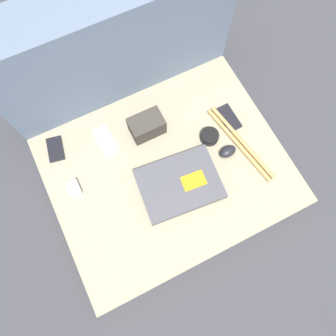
{
  "coord_description": "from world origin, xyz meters",
  "views": [
    {
      "loc": [
        -0.18,
        -0.36,
        1.34
      ],
      "look_at": [
        0.0,
        0.0,
        0.13
      ],
      "focal_mm": 35.0,
      "sensor_mm": 36.0,
      "label": 1
    }
  ],
  "objects_px": {
    "computer_mouse": "(228,151)",
    "phone_small": "(106,141)",
    "speaker_puck": "(210,136)",
    "phone_silver": "(56,149)",
    "laptop": "(179,184)",
    "charger_brick": "(74,188)",
    "camera_pouch": "(147,126)",
    "phone_black": "(228,118)"
  },
  "relations": [
    {
      "from": "speaker_puck",
      "to": "phone_silver",
      "type": "bearing_deg",
      "value": 158.17
    },
    {
      "from": "phone_silver",
      "to": "phone_small",
      "type": "xyz_separation_m",
      "value": [
        0.19,
        -0.06,
        -0.0
      ]
    },
    {
      "from": "phone_silver",
      "to": "camera_pouch",
      "type": "relative_size",
      "value": 0.84
    },
    {
      "from": "phone_small",
      "to": "camera_pouch",
      "type": "relative_size",
      "value": 0.97
    },
    {
      "from": "laptop",
      "to": "charger_brick",
      "type": "height_order",
      "value": "same"
    },
    {
      "from": "camera_pouch",
      "to": "laptop",
      "type": "bearing_deg",
      "value": -88.07
    },
    {
      "from": "computer_mouse",
      "to": "speaker_puck",
      "type": "distance_m",
      "value": 0.1
    },
    {
      "from": "laptop",
      "to": "speaker_puck",
      "type": "xyz_separation_m",
      "value": [
        0.2,
        0.12,
        0.0
      ]
    },
    {
      "from": "computer_mouse",
      "to": "phone_small",
      "type": "bearing_deg",
      "value": 143.21
    },
    {
      "from": "phone_black",
      "to": "phone_small",
      "type": "xyz_separation_m",
      "value": [
        -0.5,
        0.13,
        -0.0
      ]
    },
    {
      "from": "speaker_puck",
      "to": "phone_silver",
      "type": "relative_size",
      "value": 0.67
    },
    {
      "from": "speaker_puck",
      "to": "phone_small",
      "type": "relative_size",
      "value": 0.58
    },
    {
      "from": "phone_silver",
      "to": "speaker_puck",
      "type": "bearing_deg",
      "value": -10.62
    },
    {
      "from": "computer_mouse",
      "to": "phone_black",
      "type": "distance_m",
      "value": 0.15
    },
    {
      "from": "phone_small",
      "to": "camera_pouch",
      "type": "bearing_deg",
      "value": -14.21
    },
    {
      "from": "phone_black",
      "to": "camera_pouch",
      "type": "height_order",
      "value": "camera_pouch"
    },
    {
      "from": "computer_mouse",
      "to": "camera_pouch",
      "type": "xyz_separation_m",
      "value": [
        -0.24,
        0.23,
        0.02
      ]
    },
    {
      "from": "computer_mouse",
      "to": "speaker_puck",
      "type": "xyz_separation_m",
      "value": [
        -0.03,
        0.09,
        -0.0
      ]
    },
    {
      "from": "phone_black",
      "to": "phone_small",
      "type": "distance_m",
      "value": 0.51
    },
    {
      "from": "camera_pouch",
      "to": "charger_brick",
      "type": "height_order",
      "value": "camera_pouch"
    },
    {
      "from": "laptop",
      "to": "charger_brick",
      "type": "bearing_deg",
      "value": 161.76
    },
    {
      "from": "phone_small",
      "to": "computer_mouse",
      "type": "bearing_deg",
      "value": -36.46
    },
    {
      "from": "computer_mouse",
      "to": "phone_small",
      "type": "distance_m",
      "value": 0.49
    },
    {
      "from": "computer_mouse",
      "to": "phone_black",
      "type": "height_order",
      "value": "computer_mouse"
    },
    {
      "from": "camera_pouch",
      "to": "phone_black",
      "type": "bearing_deg",
      "value": -17.71
    },
    {
      "from": "phone_silver",
      "to": "camera_pouch",
      "type": "distance_m",
      "value": 0.38
    },
    {
      "from": "laptop",
      "to": "camera_pouch",
      "type": "relative_size",
      "value": 2.4
    },
    {
      "from": "phone_silver",
      "to": "camera_pouch",
      "type": "height_order",
      "value": "camera_pouch"
    },
    {
      "from": "phone_small",
      "to": "laptop",
      "type": "bearing_deg",
      "value": -62.23
    },
    {
      "from": "speaker_puck",
      "to": "camera_pouch",
      "type": "xyz_separation_m",
      "value": [
        -0.21,
        0.14,
        0.03
      ]
    },
    {
      "from": "phone_silver",
      "to": "camera_pouch",
      "type": "xyz_separation_m",
      "value": [
        0.37,
        -0.09,
        0.04
      ]
    },
    {
      "from": "charger_brick",
      "to": "phone_small",
      "type": "bearing_deg",
      "value": 35.67
    },
    {
      "from": "phone_small",
      "to": "speaker_puck",
      "type": "bearing_deg",
      "value": -28.37
    },
    {
      "from": "phone_silver",
      "to": "phone_small",
      "type": "distance_m",
      "value": 0.2
    },
    {
      "from": "computer_mouse",
      "to": "charger_brick",
      "type": "xyz_separation_m",
      "value": [
        -0.6,
        0.13,
        -0.0
      ]
    },
    {
      "from": "computer_mouse",
      "to": "phone_small",
      "type": "height_order",
      "value": "computer_mouse"
    },
    {
      "from": "phone_silver",
      "to": "phone_small",
      "type": "bearing_deg",
      "value": -4.9
    },
    {
      "from": "phone_silver",
      "to": "phone_black",
      "type": "relative_size",
      "value": 0.94
    },
    {
      "from": "computer_mouse",
      "to": "phone_black",
      "type": "relative_size",
      "value": 0.61
    },
    {
      "from": "phone_small",
      "to": "camera_pouch",
      "type": "height_order",
      "value": "camera_pouch"
    },
    {
      "from": "computer_mouse",
      "to": "phone_silver",
      "type": "distance_m",
      "value": 0.69
    },
    {
      "from": "computer_mouse",
      "to": "camera_pouch",
      "type": "height_order",
      "value": "camera_pouch"
    }
  ]
}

